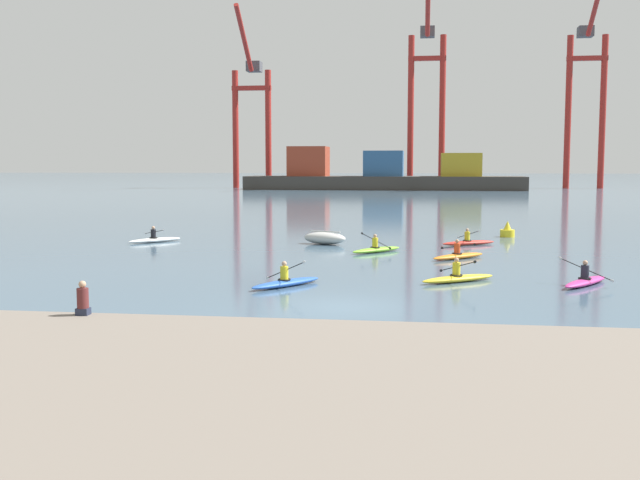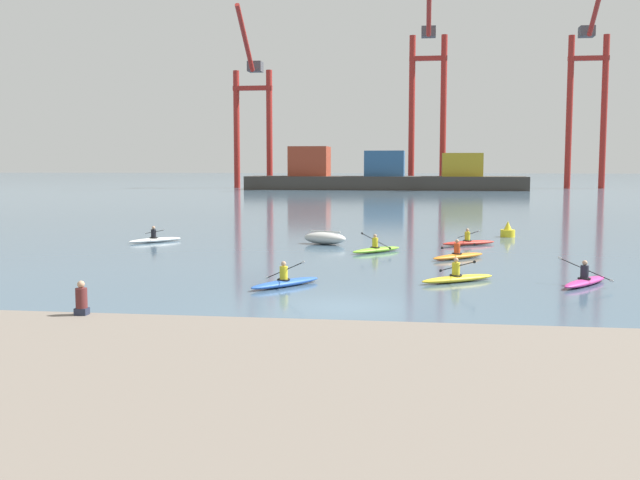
{
  "view_description": "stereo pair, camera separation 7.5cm",
  "coord_description": "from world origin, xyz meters",
  "px_view_note": "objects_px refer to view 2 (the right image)",
  "views": [
    {
      "loc": [
        2.59,
        -23.33,
        4.49
      ],
      "look_at": [
        -2.78,
        15.21,
        0.6
      ],
      "focal_mm": 42.15,
      "sensor_mm": 36.0,
      "label": 1
    },
    {
      "loc": [
        2.66,
        -23.32,
        4.49
      ],
      "look_at": [
        -2.78,
        15.21,
        0.6
      ],
      "focal_mm": 42.15,
      "sensor_mm": 36.0,
      "label": 2
    }
  ],
  "objects_px": {
    "kayak_white": "(155,239)",
    "seated_onlooker": "(81,300)",
    "container_barge": "(382,176)",
    "kayak_red": "(469,242)",
    "gantry_crane_west_mid": "(428,87)",
    "gantry_crane_east_mid": "(588,85)",
    "capsized_dinghy": "(325,238)",
    "kayak_yellow": "(458,278)",
    "channel_buoy": "(508,231)",
    "gantry_crane_west": "(252,106)",
    "kayak_blue": "(285,282)",
    "kayak_orange": "(458,255)",
    "kayak_lime": "(376,249)",
    "kayak_magenta": "(585,281)"
  },
  "relations": [
    {
      "from": "capsized_dinghy",
      "to": "container_barge",
      "type": "bearing_deg",
      "value": 91.41
    },
    {
      "from": "gantry_crane_east_mid",
      "to": "kayak_red",
      "type": "bearing_deg",
      "value": -104.48
    },
    {
      "from": "gantry_crane_west_mid",
      "to": "kayak_yellow",
      "type": "relative_size",
      "value": 12.61
    },
    {
      "from": "container_barge",
      "to": "kayak_orange",
      "type": "relative_size",
      "value": 17.97
    },
    {
      "from": "channel_buoy",
      "to": "kayak_yellow",
      "type": "xyz_separation_m",
      "value": [
        -3.86,
        -19.01,
        -0.19
      ]
    },
    {
      "from": "kayak_orange",
      "to": "seated_onlooker",
      "type": "xyz_separation_m",
      "value": [
        -10.37,
        -18.26,
        0.85
      ]
    },
    {
      "from": "container_barge",
      "to": "kayak_yellow",
      "type": "bearing_deg",
      "value": -85.16
    },
    {
      "from": "kayak_lime",
      "to": "gantry_crane_west_mid",
      "type": "bearing_deg",
      "value": 88.67
    },
    {
      "from": "capsized_dinghy",
      "to": "kayak_magenta",
      "type": "xyz_separation_m",
      "value": [
        11.63,
        -13.17,
        -0.18
      ]
    },
    {
      "from": "kayak_yellow",
      "to": "kayak_white",
      "type": "distance_m",
      "value": 21.18
    },
    {
      "from": "channel_buoy",
      "to": "seated_onlooker",
      "type": "relative_size",
      "value": 1.12
    },
    {
      "from": "container_barge",
      "to": "gantry_crane_east_mid",
      "type": "relative_size",
      "value": 1.26
    },
    {
      "from": "container_barge",
      "to": "gantry_crane_west",
      "type": "relative_size",
      "value": 1.52
    },
    {
      "from": "gantry_crane_west_mid",
      "to": "gantry_crane_west",
      "type": "bearing_deg",
      "value": -174.34
    },
    {
      "from": "kayak_lime",
      "to": "kayak_blue",
      "type": "bearing_deg",
      "value": -102.91
    },
    {
      "from": "channel_buoy",
      "to": "kayak_orange",
      "type": "xyz_separation_m",
      "value": [
        -3.54,
        -11.72,
        -0.19
      ]
    },
    {
      "from": "gantry_crane_west_mid",
      "to": "gantry_crane_east_mid",
      "type": "bearing_deg",
      "value": 3.49
    },
    {
      "from": "gantry_crane_west",
      "to": "kayak_red",
      "type": "height_order",
      "value": "gantry_crane_west"
    },
    {
      "from": "seated_onlooker",
      "to": "kayak_yellow",
      "type": "bearing_deg",
      "value": 47.54
    },
    {
      "from": "kayak_yellow",
      "to": "seated_onlooker",
      "type": "height_order",
      "value": "seated_onlooker"
    },
    {
      "from": "kayak_lime",
      "to": "kayak_red",
      "type": "bearing_deg",
      "value": 40.6
    },
    {
      "from": "container_barge",
      "to": "seated_onlooker",
      "type": "bearing_deg",
      "value": -90.35
    },
    {
      "from": "container_barge",
      "to": "kayak_yellow",
      "type": "xyz_separation_m",
      "value": [
        9.3,
        -109.89,
        -2.38
      ]
    },
    {
      "from": "gantry_crane_west",
      "to": "channel_buoy",
      "type": "xyz_separation_m",
      "value": [
        39.16,
        -97.81,
        -15.66
      ]
    },
    {
      "from": "capsized_dinghy",
      "to": "kayak_lime",
      "type": "xyz_separation_m",
      "value": [
        3.16,
        -3.58,
        -0.18
      ]
    },
    {
      "from": "container_barge",
      "to": "gantry_crane_west",
      "type": "height_order",
      "value": "gantry_crane_west"
    },
    {
      "from": "gantry_crane_west_mid",
      "to": "kayak_orange",
      "type": "height_order",
      "value": "gantry_crane_west_mid"
    },
    {
      "from": "kayak_red",
      "to": "kayak_magenta",
      "type": "bearing_deg",
      "value": -75.6
    },
    {
      "from": "kayak_yellow",
      "to": "seated_onlooker",
      "type": "relative_size",
      "value": 3.45
    },
    {
      "from": "capsized_dinghy",
      "to": "kayak_orange",
      "type": "xyz_separation_m",
      "value": [
        7.25,
        -5.75,
        -0.18
      ]
    },
    {
      "from": "capsized_dinghy",
      "to": "kayak_yellow",
      "type": "bearing_deg",
      "value": -62.03
    },
    {
      "from": "gantry_crane_west_mid",
      "to": "kayak_white",
      "type": "relative_size",
      "value": 13.05
    },
    {
      "from": "gantry_crane_west",
      "to": "kayak_blue",
      "type": "xyz_separation_m",
      "value": [
        28.92,
        -118.79,
        -15.85
      ]
    },
    {
      "from": "kayak_lime",
      "to": "kayak_magenta",
      "type": "distance_m",
      "value": 12.79
    },
    {
      "from": "kayak_yellow",
      "to": "kayak_white",
      "type": "bearing_deg",
      "value": 142.95
    },
    {
      "from": "capsized_dinghy",
      "to": "kayak_blue",
      "type": "relative_size",
      "value": 0.9
    },
    {
      "from": "kayak_white",
      "to": "seated_onlooker",
      "type": "relative_size",
      "value": 3.33
    },
    {
      "from": "kayak_lime",
      "to": "kayak_white",
      "type": "relative_size",
      "value": 1.0
    },
    {
      "from": "kayak_red",
      "to": "kayak_yellow",
      "type": "bearing_deg",
      "value": -94.85
    },
    {
      "from": "kayak_blue",
      "to": "kayak_red",
      "type": "relative_size",
      "value": 0.96
    },
    {
      "from": "seated_onlooker",
      "to": "gantry_crane_east_mid",
      "type": "bearing_deg",
      "value": 73.58
    },
    {
      "from": "gantry_crane_west_mid",
      "to": "channel_buoy",
      "type": "bearing_deg",
      "value": -87.14
    },
    {
      "from": "kayak_red",
      "to": "capsized_dinghy",
      "type": "bearing_deg",
      "value": -175.5
    },
    {
      "from": "container_barge",
      "to": "kayak_red",
      "type": "height_order",
      "value": "container_barge"
    },
    {
      "from": "kayak_red",
      "to": "kayak_white",
      "type": "bearing_deg",
      "value": -177.11
    },
    {
      "from": "gantry_crane_west",
      "to": "kayak_blue",
      "type": "relative_size",
      "value": 10.76
    },
    {
      "from": "gantry_crane_east_mid",
      "to": "kayak_blue",
      "type": "xyz_separation_m",
      "value": [
        -35.53,
        -124.02,
        -19.49
      ]
    },
    {
      "from": "channel_buoy",
      "to": "seated_onlooker",
      "type": "distance_m",
      "value": 33.06
    },
    {
      "from": "gantry_crane_west_mid",
      "to": "gantry_crane_east_mid",
      "type": "relative_size",
      "value": 0.96
    },
    {
      "from": "capsized_dinghy",
      "to": "kayak_magenta",
      "type": "relative_size",
      "value": 0.9
    }
  ]
}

